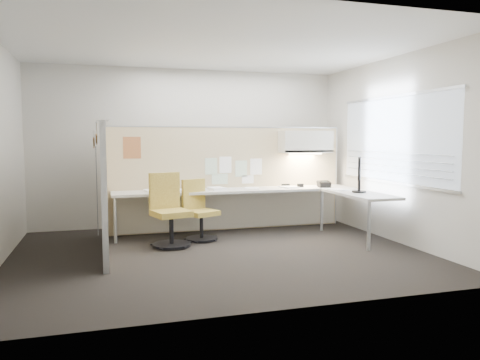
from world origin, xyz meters
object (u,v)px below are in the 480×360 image
object	(u,v)px
desk	(257,197)
phone	(324,184)
chair_right	(199,212)
chair_left	(169,213)
monitor	(359,172)

from	to	relation	value
desk	phone	size ratio (longest dim) A/B	17.24
chair_right	chair_left	bearing A→B (deg)	-174.24
chair_left	monitor	world-z (taller)	monitor
desk	chair_left	bearing A→B (deg)	-161.95
desk	phone	xyz separation A→B (m)	(1.21, 0.02, 0.18)
chair_right	monitor	world-z (taller)	monitor
desk	chair_right	xyz separation A→B (m)	(-1.03, -0.21, -0.17)
chair_right	monitor	distance (m)	2.56
desk	monitor	distance (m)	1.68
desk	monitor	world-z (taller)	monitor
chair_right	desk	bearing A→B (deg)	-12.30
phone	desk	bearing A→B (deg)	-171.25
chair_left	phone	bearing A→B (deg)	-5.00
monitor	phone	distance (m)	0.94
phone	chair_right	bearing A→B (deg)	-166.15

